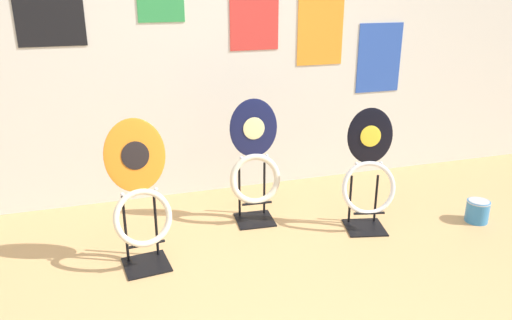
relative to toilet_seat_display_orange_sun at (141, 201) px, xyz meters
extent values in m
cube|color=silver|center=(0.73, 1.10, 0.85)|extent=(8.00, 0.06, 2.60)
cube|color=red|center=(1.06, 1.06, 1.06)|extent=(0.41, 0.01, 0.63)
cube|color=black|center=(-0.46, 1.06, 1.15)|extent=(0.47, 0.01, 0.65)
cube|color=orange|center=(1.65, 1.06, 0.88)|extent=(0.41, 0.01, 0.57)
cube|color=#284CAD|center=(2.23, 1.06, 0.63)|extent=(0.43, 0.01, 0.61)
cube|color=black|center=(0.00, -0.02, -0.44)|extent=(0.31, 0.31, 0.01)
cylinder|color=black|center=(-0.11, 0.06, -0.21)|extent=(0.02, 0.02, 0.46)
cylinder|color=black|center=(0.09, 0.08, -0.21)|extent=(0.02, 0.02, 0.46)
cylinder|color=black|center=(0.01, -0.09, -0.25)|extent=(0.22, 0.04, 0.02)
torus|color=beige|center=(0.00, -0.04, -0.10)|extent=(0.38, 0.20, 0.35)
ellipsoid|color=orange|center=(-0.01, 0.06, 0.28)|extent=(0.38, 0.14, 0.45)
ellipsoid|color=black|center=(-0.01, 0.05, 0.28)|extent=(0.17, 0.06, 0.17)
sphere|color=silver|center=(-0.10, 0.01, 0.05)|extent=(0.02, 0.02, 0.02)
sphere|color=silver|center=(0.10, 0.03, 0.05)|extent=(0.02, 0.02, 0.02)
cube|color=black|center=(1.60, 0.02, -0.44)|extent=(0.34, 0.34, 0.01)
cylinder|color=black|center=(1.52, 0.13, -0.25)|extent=(0.02, 0.02, 0.37)
cylinder|color=black|center=(1.72, 0.09, -0.25)|extent=(0.02, 0.02, 0.37)
cylinder|color=black|center=(1.58, -0.05, -0.29)|extent=(0.22, 0.07, 0.02)
torus|color=silver|center=(1.59, 0.00, -0.12)|extent=(0.41, 0.22, 0.39)
ellipsoid|color=black|center=(1.61, 0.07, 0.25)|extent=(0.33, 0.13, 0.40)
ellipsoid|color=yellow|center=(1.61, 0.05, 0.26)|extent=(0.15, 0.05, 0.15)
sphere|color=silver|center=(1.52, 0.07, 0.06)|extent=(0.02, 0.02, 0.02)
sphere|color=silver|center=(1.69, 0.03, 0.06)|extent=(0.02, 0.02, 0.02)
cube|color=black|center=(0.86, 0.39, -0.44)|extent=(0.30, 0.30, 0.01)
cylinder|color=black|center=(0.77, 0.48, -0.23)|extent=(0.02, 0.02, 0.42)
cylinder|color=black|center=(0.96, 0.47, -0.23)|extent=(0.02, 0.02, 0.42)
cylinder|color=black|center=(0.85, 0.31, -0.27)|extent=(0.22, 0.03, 0.02)
torus|color=beige|center=(0.86, 0.37, -0.10)|extent=(0.39, 0.16, 0.38)
ellipsoid|color=#141942|center=(0.86, 0.42, 0.28)|extent=(0.36, 0.07, 0.43)
ellipsoid|color=beige|center=(0.86, 0.41, 0.28)|extent=(0.16, 0.03, 0.16)
sphere|color=silver|center=(0.76, 0.41, 0.06)|extent=(0.02, 0.02, 0.02)
sphere|color=silver|center=(0.96, 0.40, 0.06)|extent=(0.02, 0.02, 0.02)
cylinder|color=teal|center=(2.47, -0.13, -0.36)|extent=(0.17, 0.17, 0.17)
torus|color=silver|center=(2.47, -0.13, -0.29)|extent=(0.17, 0.17, 0.01)
cylinder|color=#B2B2B7|center=(2.47, -0.13, -0.28)|extent=(0.15, 0.15, 0.00)
camera|label=1|loc=(-0.15, -2.90, 1.28)|focal=35.00mm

